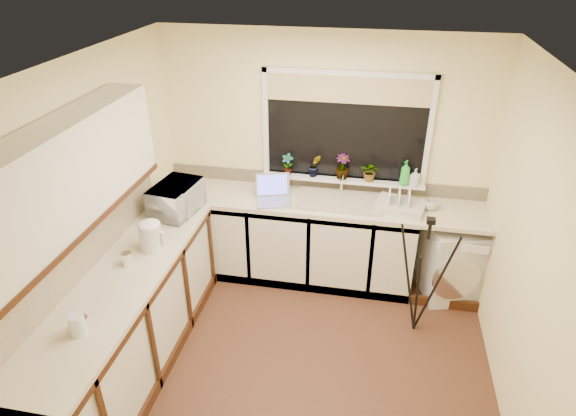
{
  "coord_description": "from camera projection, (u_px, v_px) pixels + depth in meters",
  "views": [
    {
      "loc": [
        0.49,
        -2.98,
        3.14
      ],
      "look_at": [
        -0.18,
        0.55,
        1.15
      ],
      "focal_mm": 30.57,
      "sensor_mm": 36.0,
      "label": 1
    }
  ],
  "objects": [
    {
      "name": "wall_front",
      "position": [
        244.0,
        407.0,
        2.28
      ],
      "size": [
        3.2,
        0.0,
        3.2
      ],
      "primitive_type": "plane",
      "rotation": [
        -1.57,
        0.0,
        0.0
      ],
      "color": "#FCECA8",
      "rests_on": "ground"
    },
    {
      "name": "kettle",
      "position": [
        151.0,
        237.0,
        3.96
      ],
      "size": [
        0.18,
        0.18,
        0.23
      ],
      "primitive_type": "cylinder",
      "color": "silver",
      "rests_on": "worktop_left"
    },
    {
      "name": "soap_bottle_green",
      "position": [
        405.0,
        173.0,
        4.67
      ],
      "size": [
        0.13,
        0.13,
        0.25
      ],
      "primitive_type": "imported",
      "rotation": [
        0.0,
        0.0,
        -0.43
      ],
      "color": "green",
      "rests_on": "windowsill"
    },
    {
      "name": "splashback_back",
      "position": [
        323.0,
        181.0,
        4.98
      ],
      "size": [
        3.2,
        0.02,
        0.14
      ],
      "primitive_type": "cube",
      "color": "beige",
      "rests_on": "wall_back"
    },
    {
      "name": "ceiling",
      "position": [
        300.0,
        67.0,
        2.98
      ],
      "size": [
        3.2,
        3.2,
        0.0
      ],
      "primitive_type": "plane",
      "rotation": [
        3.14,
        0.0,
        0.0
      ],
      "color": "white",
      "rests_on": "ground"
    },
    {
      "name": "worktop_left",
      "position": [
        121.0,
        279.0,
        3.7
      ],
      "size": [
        0.6,
        2.4,
        0.04
      ],
      "primitive_type": "cube",
      "color": "beige",
      "rests_on": "base_cabinet_left"
    },
    {
      "name": "microwave",
      "position": [
        176.0,
        198.0,
        4.5
      ],
      "size": [
        0.41,
        0.55,
        0.28
      ],
      "primitive_type": "imported",
      "rotation": [
        0.0,
        0.0,
        1.43
      ],
      "color": "white",
      "rests_on": "worktop_left"
    },
    {
      "name": "steel_jar",
      "position": [
        127.0,
        259.0,
        3.8
      ],
      "size": [
        0.08,
        0.08,
        0.11
      ],
      "primitive_type": "cylinder",
      "color": "white",
      "rests_on": "worktop_left"
    },
    {
      "name": "plant_b",
      "position": [
        314.0,
        165.0,
        4.84
      ],
      "size": [
        0.16,
        0.14,
        0.23
      ],
      "primitive_type": "imported",
      "rotation": [
        0.0,
        0.0,
        0.37
      ],
      "color": "#999999",
      "rests_on": "windowsill"
    },
    {
      "name": "window_glass",
      "position": [
        346.0,
        128.0,
        4.66
      ],
      "size": [
        1.5,
        0.02,
        1.0
      ],
      "primitive_type": "cube",
      "color": "black",
      "rests_on": "wall_back"
    },
    {
      "name": "base_cabinet_left",
      "position": [
        131.0,
        325.0,
        3.91
      ],
      "size": [
        0.54,
        2.4,
        0.86
      ],
      "primitive_type": "cube",
      "color": "silver",
      "rests_on": "floor"
    },
    {
      "name": "tripod",
      "position": [
        422.0,
        277.0,
        4.21
      ],
      "size": [
        0.71,
        0.71,
        1.16
      ],
      "primitive_type": null,
      "rotation": [
        0.0,
        0.0,
        0.28
      ],
      "color": "black",
      "rests_on": "floor"
    },
    {
      "name": "window_blind",
      "position": [
        348.0,
        90.0,
        4.46
      ],
      "size": [
        1.5,
        0.02,
        0.25
      ],
      "primitive_type": "cube",
      "color": "tan",
      "rests_on": "wall_back"
    },
    {
      "name": "laptop",
      "position": [
        273.0,
        194.0,
        4.74
      ],
      "size": [
        0.4,
        0.39,
        0.24
      ],
      "rotation": [
        0.0,
        0.0,
        0.28
      ],
      "color": "#97969D",
      "rests_on": "worktop_back"
    },
    {
      "name": "wall_right",
      "position": [
        531.0,
        261.0,
        3.31
      ],
      "size": [
        0.0,
        3.0,
        3.0
      ],
      "primitive_type": "plane",
      "rotation": [
        1.57,
        0.0,
        -1.57
      ],
      "color": "#FCECA8",
      "rests_on": "ground"
    },
    {
      "name": "faucet",
      "position": [
        342.0,
        183.0,
        4.83
      ],
      "size": [
        0.03,
        0.03,
        0.24
      ],
      "primitive_type": "cylinder",
      "color": "silver",
      "rests_on": "worktop_back"
    },
    {
      "name": "splashback_left",
      "position": [
        80.0,
        248.0,
        3.62
      ],
      "size": [
        0.02,
        2.4,
        0.45
      ],
      "primitive_type": "cube",
      "color": "beige",
      "rests_on": "wall_left"
    },
    {
      "name": "base_cabinet_back",
      "position": [
        286.0,
        238.0,
        5.04
      ],
      "size": [
        2.55,
        0.6,
        0.86
      ],
      "primitive_type": "cube",
      "color": "silver",
      "rests_on": "floor"
    },
    {
      "name": "soap_bottle_clear",
      "position": [
        415.0,
        177.0,
        4.67
      ],
      "size": [
        0.1,
        0.1,
        0.17
      ],
      "primitive_type": "imported",
      "rotation": [
        0.0,
        0.0,
        -0.42
      ],
      "color": "#999999",
      "rests_on": "windowsill"
    },
    {
      "name": "dish_rack",
      "position": [
        400.0,
        206.0,
        4.59
      ],
      "size": [
        0.5,
        0.42,
        0.07
      ],
      "primitive_type": "cube",
      "rotation": [
        0.0,
        0.0,
        -0.22
      ],
      "color": "beige",
      "rests_on": "worktop_back"
    },
    {
      "name": "glass_jug",
      "position": [
        77.0,
        325.0,
        3.13
      ],
      "size": [
        0.1,
        0.1,
        0.15
      ],
      "primitive_type": "cylinder",
      "color": "silver",
      "rests_on": "worktop_left"
    },
    {
      "name": "wall_back",
      "position": [
        324.0,
        158.0,
        4.86
      ],
      "size": [
        3.2,
        0.0,
        3.2
      ],
      "primitive_type": "plane",
      "rotation": [
        1.57,
        0.0,
        0.0
      ],
      "color": "#FCECA8",
      "rests_on": "ground"
    },
    {
      "name": "cup_left",
      "position": [
        82.0,
        323.0,
        3.19
      ],
      "size": [
        0.12,
        0.12,
        0.09
      ],
      "primitive_type": "imported",
      "rotation": [
        0.0,
        0.0,
        0.42
      ],
      "color": "beige",
      "rests_on": "worktop_left"
    },
    {
      "name": "plant_d",
      "position": [
        370.0,
        172.0,
        4.75
      ],
      "size": [
        0.21,
        0.19,
        0.2
      ],
      "primitive_type": "imported",
      "rotation": [
        0.0,
        0.0,
        -0.25
      ],
      "color": "#999999",
      "rests_on": "windowsill"
    },
    {
      "name": "washing_machine",
      "position": [
        454.0,
        260.0,
        4.77
      ],
      "size": [
        0.66,
        0.65,
        0.77
      ],
      "primitive_type": "cube",
      "rotation": [
        0.0,
        0.0,
        0.26
      ],
      "color": "silver",
      "rests_on": "floor"
    },
    {
      "name": "wall_left",
      "position": [
        97.0,
        217.0,
        3.83
      ],
      "size": [
        0.0,
        3.0,
        3.0
      ],
      "primitive_type": "plane",
      "rotation": [
        1.57,
        0.0,
        1.57
      ],
      "color": "#FCECA8",
      "rests_on": "ground"
    },
    {
      "name": "plant_a",
      "position": [
        288.0,
        165.0,
        4.86
      ],
      "size": [
        0.13,
        0.1,
        0.23
      ],
      "primitive_type": "imported",
      "rotation": [
        0.0,
        0.0,
        -0.17
      ],
      "color": "#999999",
      "rests_on": "windowsill"
    },
    {
      "name": "floor",
      "position": [
        297.0,
        359.0,
        4.17
      ],
      "size": [
        3.2,
        3.2,
        0.0
      ],
      "primitive_type": "plane",
      "color": "#502F20",
      "rests_on": "ground"
    },
    {
      "name": "worktop_back",
      "position": [
        319.0,
        202.0,
        4.77
      ],
      "size": [
        3.2,
        0.6,
        0.04
      ],
      "primitive_type": "cube",
      "color": "beige",
      "rests_on": "base_cabinet_back"
    },
    {
      "name": "plant_c",
      "position": [
        342.0,
        167.0,
        4.79
      ],
      "size": [
        0.18,
        0.18,
        0.25
      ],
      "primitive_type": "imported",
      "rotation": [
        0.0,
        0.0,
        0.39
      ],
      "color": "#999999",
      "rests_on": "windowsill"
    },
    {
      "name": "cup_back",
      "position": [
        430.0,
        205.0,
        4.58
      ],
      "size": [
        0.15,
        0.15,
        0.1
      ],
      "primitive_type": "imported",
      "rotation": [
        0.0,
        0.0,
        -0.24
      ],
      "color": "beige",
      "rests_on": "worktop_back"
    },
    {
      "name": "windowsill",
      "position": [
        342.0,
        179.0,
        4.86
      ],
      "size": [
        1.6,
        0.14,
        0.03
      ],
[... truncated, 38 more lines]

